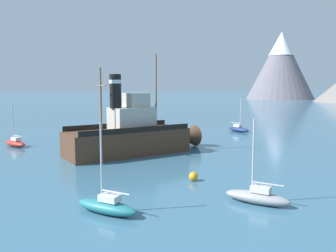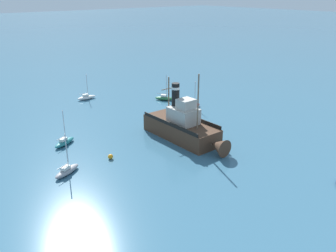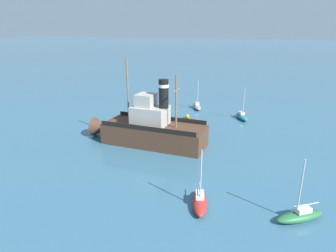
% 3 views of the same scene
% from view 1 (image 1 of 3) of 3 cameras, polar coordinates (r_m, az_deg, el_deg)
% --- Properties ---
extents(ground_plane, '(600.00, 600.00, 0.00)m').
position_cam_1_polar(ground_plane, '(36.12, -7.19, -4.27)').
color(ground_plane, '#38667F').
extents(old_tugboat, '(4.48, 14.41, 9.90)m').
position_cam_1_polar(old_tugboat, '(35.34, -5.64, -1.48)').
color(old_tugboat, '#4C3323').
rests_on(old_tugboat, ground).
extents(sailboat_teal, '(3.87, 2.76, 4.90)m').
position_cam_1_polar(sailboat_teal, '(19.63, -9.77, -12.50)').
color(sailboat_teal, '#23757A').
rests_on(sailboat_teal, ground).
extents(sailboat_grey, '(3.90, 2.62, 4.90)m').
position_cam_1_polar(sailboat_grey, '(21.51, 14.14, -10.89)').
color(sailboat_grey, gray).
rests_on(sailboat_grey, ground).
extents(sailboat_red, '(3.96, 2.16, 4.90)m').
position_cam_1_polar(sailboat_red, '(42.70, -23.29, -2.49)').
color(sailboat_red, '#B22823').
rests_on(sailboat_red, ground).
extents(sailboat_navy, '(3.84, 1.24, 4.90)m').
position_cam_1_polar(sailboat_navy, '(52.29, 11.25, -0.47)').
color(sailboat_navy, navy).
rests_on(sailboat_navy, ground).
extents(mooring_buoy, '(0.65, 0.65, 0.65)m').
position_cam_1_polar(mooring_buoy, '(25.63, 4.11, -8.07)').
color(mooring_buoy, orange).
rests_on(mooring_buoy, ground).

